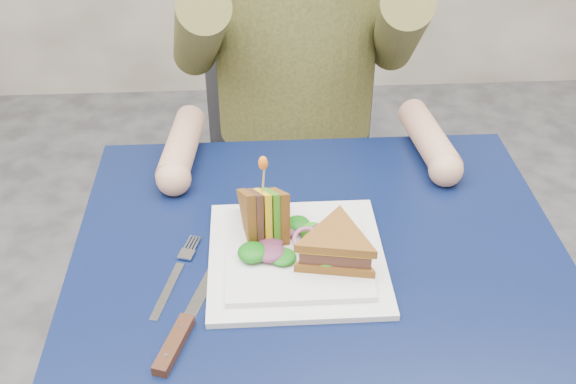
{
  "coord_description": "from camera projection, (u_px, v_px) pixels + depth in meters",
  "views": [
    {
      "loc": [
        -0.09,
        -0.72,
        1.4
      ],
      "look_at": [
        -0.05,
        0.08,
        0.82
      ],
      "focal_mm": 42.0,
      "sensor_mm": 36.0,
      "label": 1
    }
  ],
  "objects": [
    {
      "name": "sandwich_flat",
      "position": [
        336.0,
        247.0,
        0.96
      ],
      "size": [
        0.15,
        0.15,
        0.05
      ],
      "color": "brown",
      "rests_on": "plate"
    },
    {
      "name": "fork",
      "position": [
        174.0,
        277.0,
        0.97
      ],
      "size": [
        0.06,
        0.18,
        0.01
      ],
      "color": "silver",
      "rests_on": "table"
    },
    {
      "name": "chair",
      "position": [
        292.0,
        134.0,
        1.66
      ],
      "size": [
        0.42,
        0.4,
        0.93
      ],
      "color": "#47474C",
      "rests_on": "ground"
    },
    {
      "name": "toothpick",
      "position": [
        263.0,
        179.0,
        0.97
      ],
      "size": [
        0.01,
        0.01,
        0.06
      ],
      "primitive_type": "cylinder",
      "rotation": [
        0.14,
        0.07,
        0.0
      ],
      "color": "tan",
      "rests_on": "sandwich_upright"
    },
    {
      "name": "plate",
      "position": [
        297.0,
        256.0,
        1.0
      ],
      "size": [
        0.26,
        0.26,
        0.02
      ],
      "color": "white",
      "rests_on": "table"
    },
    {
      "name": "knife",
      "position": [
        180.0,
        333.0,
        0.88
      ],
      "size": [
        0.09,
        0.22,
        0.02
      ],
      "color": "silver",
      "rests_on": "table"
    },
    {
      "name": "onion_ring",
      "position": [
        307.0,
        240.0,
        0.99
      ],
      "size": [
        0.04,
        0.04,
        0.02
      ],
      "primitive_type": "torus",
      "rotation": [
        0.44,
        0.0,
        0.0
      ],
      "color": "#9E4C7A",
      "rests_on": "plate"
    },
    {
      "name": "toothpick_frill",
      "position": [
        263.0,
        163.0,
        0.95
      ],
      "size": [
        0.01,
        0.01,
        0.02
      ],
      "primitive_type": "ellipsoid",
      "color": "orange",
      "rests_on": "sandwich_upright"
    },
    {
      "name": "diner",
      "position": [
        297.0,
        4.0,
        1.35
      ],
      "size": [
        0.54,
        0.59,
        0.74
      ],
      "color": "brown",
      "rests_on": "chair"
    },
    {
      "name": "sandwich_upright",
      "position": [
        264.0,
        214.0,
        1.01
      ],
      "size": [
        0.09,
        0.14,
        0.14
      ],
      "color": "brown",
      "rests_on": "plate"
    },
    {
      "name": "table",
      "position": [
        322.0,
        313.0,
        1.03
      ],
      "size": [
        0.75,
        0.75,
        0.73
      ],
      "color": "black",
      "rests_on": "ground"
    },
    {
      "name": "lettuce_spill",
      "position": [
        300.0,
        240.0,
        1.0
      ],
      "size": [
        0.15,
        0.13,
        0.02
      ],
      "primitive_type": null,
      "color": "#337A14",
      "rests_on": "plate"
    }
  ]
}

